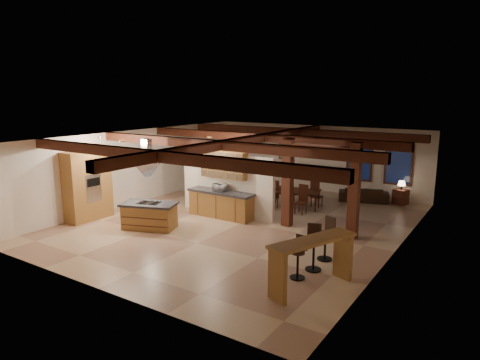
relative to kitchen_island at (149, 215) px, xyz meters
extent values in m
plane|color=tan|center=(2.18, 2.20, -0.43)|extent=(12.00, 12.00, 0.00)
plane|color=white|center=(2.18, 8.20, 1.02)|extent=(10.00, 0.00, 10.00)
plane|color=white|center=(2.18, -3.80, 1.02)|extent=(10.00, 0.00, 10.00)
plane|color=white|center=(-2.82, 2.20, 1.02)|extent=(0.00, 12.00, 12.00)
plane|color=white|center=(7.18, 2.20, 1.02)|extent=(0.00, 12.00, 12.00)
plane|color=black|center=(2.18, 2.20, 2.47)|extent=(12.00, 12.00, 0.00)
cube|color=#3B1D0E|center=(2.18, -1.80, 2.33)|extent=(10.00, 0.25, 0.28)
cube|color=#3B1D0E|center=(2.18, 0.90, 2.33)|extent=(10.00, 0.25, 0.28)
cube|color=#3B1D0E|center=(2.18, 3.50, 2.33)|extent=(10.00, 0.25, 0.28)
cube|color=#3B1D0E|center=(2.18, 6.20, 2.33)|extent=(10.00, 0.25, 0.28)
cube|color=#3B1D0E|center=(2.18, 2.20, 2.33)|extent=(0.28, 12.00, 0.28)
cube|color=#3B1D0E|center=(3.58, 2.70, 1.02)|extent=(0.30, 0.30, 2.90)
cube|color=#3B1D0E|center=(5.78, 2.70, 1.02)|extent=(0.30, 0.30, 2.90)
cube|color=#3B1D0E|center=(4.68, 2.70, 2.17)|extent=(2.50, 0.28, 0.28)
cube|color=white|center=(1.18, 2.70, 0.67)|extent=(3.80, 0.18, 2.20)
cube|color=olive|center=(-2.49, -0.40, 0.77)|extent=(0.64, 1.60, 2.40)
cube|color=silver|center=(-2.19, -0.40, 0.72)|extent=(0.06, 0.62, 0.95)
cube|color=black|center=(-2.15, -0.40, 0.92)|extent=(0.01, 0.50, 0.28)
cube|color=olive|center=(1.18, 2.31, 0.00)|extent=(2.40, 0.60, 0.86)
cube|color=black|center=(1.18, 2.31, 0.47)|extent=(2.50, 0.66, 0.08)
cube|color=olive|center=(1.18, 2.52, 1.42)|extent=(1.80, 0.34, 0.95)
cube|color=silver|center=(1.18, 2.34, 1.42)|extent=(1.74, 0.02, 0.90)
pyramid|color=silver|center=(0.00, 0.00, 1.29)|extent=(1.10, 1.10, 0.45)
cube|color=silver|center=(0.00, 0.00, 2.10)|extent=(0.26, 0.22, 0.73)
cube|color=#3B1D0E|center=(4.18, 8.14, 1.07)|extent=(1.10, 0.05, 1.70)
cube|color=black|center=(4.18, 8.11, 1.07)|extent=(0.95, 0.02, 1.55)
cube|color=#3B1D0E|center=(5.78, 8.14, 1.07)|extent=(1.10, 0.05, 1.70)
cube|color=black|center=(5.78, 8.11, 1.07)|extent=(0.95, 0.02, 1.55)
cube|color=#3B1D0E|center=(0.68, 8.14, 1.27)|extent=(0.65, 0.04, 0.85)
cube|color=#29602E|center=(0.68, 8.12, 1.27)|extent=(0.55, 0.01, 0.75)
cylinder|color=silver|center=(-0.42, -0.60, 2.44)|extent=(0.16, 0.16, 0.03)
cylinder|color=silver|center=(1.18, 1.70, 2.44)|extent=(0.16, 0.16, 0.03)
cylinder|color=silver|center=(-1.82, -0.30, 2.44)|extent=(0.16, 0.16, 0.03)
cube|color=olive|center=(0.00, 0.00, -0.05)|extent=(1.81, 1.33, 0.78)
cube|color=black|center=(0.00, 0.00, 0.38)|extent=(1.95, 1.47, 0.07)
cube|color=black|center=(0.00, 0.00, 0.42)|extent=(0.79, 0.66, 0.02)
imported|color=#3B1C0E|center=(2.78, 4.88, -0.10)|extent=(2.11, 1.53, 0.67)
imported|color=black|center=(4.70, 7.28, -0.15)|extent=(2.08, 1.35, 0.57)
imported|color=silver|center=(1.13, 2.31, 0.64)|extent=(0.52, 0.41, 0.26)
cube|color=olive|center=(6.17, -1.17, 0.70)|extent=(1.34, 2.27, 0.07)
cube|color=olive|center=(5.80, -2.10, 0.12)|extent=(0.51, 0.29, 1.11)
cube|color=olive|center=(6.54, -0.24, 0.12)|extent=(0.51, 0.29, 1.11)
cube|color=#3B1D0E|center=(6.06, 7.62, -0.14)|extent=(0.61, 0.61, 0.59)
cylinder|color=black|center=(6.06, 7.62, 0.24)|extent=(0.06, 0.06, 0.17)
cone|color=#E9BC8C|center=(6.06, 7.62, 0.41)|extent=(0.29, 0.29, 0.19)
cylinder|color=black|center=(5.67, -0.85, 0.21)|extent=(0.32, 0.32, 0.06)
cube|color=black|center=(5.69, -0.70, 0.42)|extent=(0.31, 0.07, 0.36)
cylinder|color=black|center=(5.67, -0.85, -0.11)|extent=(0.05, 0.05, 0.63)
cylinder|color=black|center=(5.67, -0.85, -0.42)|extent=(0.36, 0.36, 0.03)
cylinder|color=black|center=(5.79, -0.20, 0.29)|extent=(0.36, 0.36, 0.07)
cube|color=black|center=(5.72, -0.04, 0.52)|extent=(0.33, 0.17, 0.40)
cylinder|color=black|center=(5.79, -0.20, -0.07)|extent=(0.06, 0.06, 0.70)
cylinder|color=black|center=(5.79, -0.20, -0.41)|extent=(0.40, 0.40, 0.03)
cylinder|color=black|center=(5.76, 0.60, 0.28)|extent=(0.36, 0.36, 0.07)
cube|color=black|center=(5.82, 0.76, 0.51)|extent=(0.33, 0.16, 0.40)
cylinder|color=black|center=(5.76, 0.60, -0.08)|extent=(0.06, 0.06, 0.69)
cylinder|color=black|center=(5.76, 0.60, -0.41)|extent=(0.40, 0.40, 0.03)
cube|color=#3B1D0E|center=(2.12, 4.31, -0.03)|extent=(0.40, 0.40, 0.05)
cube|color=#3B1D0E|center=(2.13, 4.50, 0.30)|extent=(0.38, 0.07, 0.67)
cylinder|color=#3B1D0E|center=(1.95, 4.17, -0.25)|extent=(0.04, 0.04, 0.37)
cylinder|color=#3B1D0E|center=(2.25, 4.15, -0.25)|extent=(0.04, 0.04, 0.37)
cylinder|color=#3B1D0E|center=(1.98, 4.47, -0.25)|extent=(0.04, 0.04, 0.37)
cylinder|color=#3B1D0E|center=(2.28, 4.45, -0.25)|extent=(0.04, 0.04, 0.37)
cube|color=#3B1D0E|center=(2.21, 5.55, -0.03)|extent=(0.40, 0.40, 0.05)
cube|color=#3B1D0E|center=(2.20, 5.37, 0.30)|extent=(0.38, 0.07, 0.67)
cylinder|color=#3B1D0E|center=(2.37, 5.69, -0.25)|extent=(0.04, 0.04, 0.37)
cylinder|color=#3B1D0E|center=(2.07, 5.71, -0.25)|extent=(0.04, 0.04, 0.37)
cylinder|color=#3B1D0E|center=(2.35, 5.39, -0.25)|extent=(0.04, 0.04, 0.37)
cylinder|color=#3B1D0E|center=(2.05, 5.41, -0.25)|extent=(0.04, 0.04, 0.37)
cube|color=#3B1D0E|center=(3.36, 4.22, -0.03)|extent=(0.40, 0.40, 0.05)
cube|color=#3B1D0E|center=(3.37, 4.40, 0.30)|extent=(0.38, 0.07, 0.67)
cylinder|color=#3B1D0E|center=(3.19, 4.08, -0.25)|extent=(0.04, 0.04, 0.37)
cylinder|color=#3B1D0E|center=(3.50, 4.05, -0.25)|extent=(0.04, 0.04, 0.37)
cylinder|color=#3B1D0E|center=(3.22, 4.38, -0.25)|extent=(0.04, 0.04, 0.37)
cylinder|color=#3B1D0E|center=(3.52, 4.36, -0.25)|extent=(0.04, 0.04, 0.37)
cube|color=#3B1D0E|center=(3.45, 5.46, -0.03)|extent=(0.40, 0.40, 0.05)
cube|color=#3B1D0E|center=(3.44, 5.27, 0.30)|extent=(0.38, 0.07, 0.67)
cylinder|color=#3B1D0E|center=(3.61, 5.60, -0.25)|extent=(0.04, 0.04, 0.37)
cylinder|color=#3B1D0E|center=(3.31, 5.62, -0.25)|extent=(0.04, 0.04, 0.37)
cylinder|color=#3B1D0E|center=(3.59, 5.30, -0.25)|extent=(0.04, 0.04, 0.37)
cylinder|color=#3B1D0E|center=(3.29, 5.32, -0.25)|extent=(0.04, 0.04, 0.37)
camera|label=1|loc=(9.71, -9.50, 3.87)|focal=32.00mm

